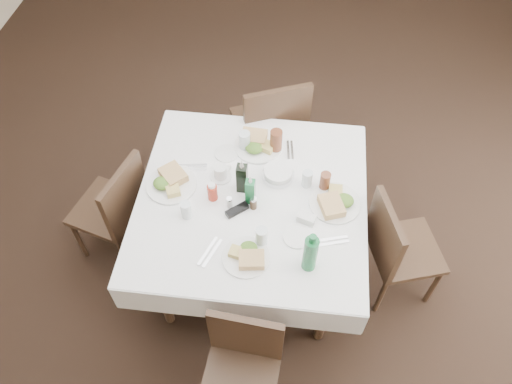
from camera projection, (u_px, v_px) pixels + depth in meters
ground_plane at (256, 235)px, 3.66m from camera, size 7.00×7.00×0.00m
room_shell at (255, 35)px, 2.30m from camera, size 6.04×7.04×2.80m
dining_table at (252, 205)px, 2.98m from camera, size 1.38×1.38×0.76m
chair_north at (272, 125)px, 3.56m from camera, size 0.61×0.61×0.98m
chair_south at (242, 364)px, 2.62m from camera, size 0.41×0.41×0.82m
chair_east at (395, 246)px, 3.03m from camera, size 0.52×0.52×0.86m
chair_west at (117, 207)px, 3.20m from camera, size 0.50×0.50×0.87m
meal_north at (257, 144)px, 3.14m from camera, size 0.30×0.30×0.07m
meal_south at (247, 256)px, 2.65m from camera, size 0.26×0.26×0.06m
meal_east at (335, 202)px, 2.86m from camera, size 0.30×0.30×0.07m
meal_west at (171, 182)px, 2.95m from camera, size 0.30×0.30×0.07m
side_plate_a at (226, 153)px, 3.12m from camera, size 0.15×0.15×0.01m
side_plate_b at (297, 237)px, 2.75m from camera, size 0.16×0.16×0.01m
water_n at (245, 141)px, 3.10m from camera, size 0.07×0.07×0.13m
water_s at (262, 236)px, 2.68m from camera, size 0.07×0.07×0.12m
water_e at (307, 179)px, 2.93m from camera, size 0.06×0.06×0.11m
water_w at (186, 210)px, 2.79m from camera, size 0.06×0.06×0.11m
iced_tea_a at (276, 141)px, 3.08m from camera, size 0.08×0.08×0.16m
iced_tea_b at (325, 181)px, 2.91m from camera, size 0.06×0.06×0.13m
bread_basket at (278, 174)px, 2.99m from camera, size 0.19×0.19×0.06m
oil_cruet_dark at (242, 177)px, 2.87m from camera, size 0.06×0.06×0.25m
oil_cruet_green at (250, 191)px, 2.83m from camera, size 0.05×0.05×0.22m
ketchup_bottle at (212, 192)px, 2.87m from camera, size 0.06×0.06×0.13m
salt_shaker at (229, 202)px, 2.85m from camera, size 0.03×0.03×0.08m
pepper_shaker at (253, 203)px, 2.84m from camera, size 0.04×0.04×0.09m
coffee_mug at (221, 172)px, 2.98m from camera, size 0.13×0.13×0.09m
sunglasses at (237, 210)px, 2.84m from camera, size 0.13×0.12×0.03m
green_bottle at (310, 253)px, 2.54m from camera, size 0.08×0.08×0.29m
sugar_caddy at (306, 218)px, 2.79m from camera, size 0.11×0.08×0.05m
cutlery_n at (290, 150)px, 3.14m from camera, size 0.06×0.16×0.01m
cutlery_s at (210, 252)px, 2.69m from camera, size 0.11×0.20×0.01m
cutlery_e at (332, 241)px, 2.73m from camera, size 0.19×0.10×0.01m
cutlery_w at (190, 167)px, 3.05m from camera, size 0.21×0.08×0.01m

